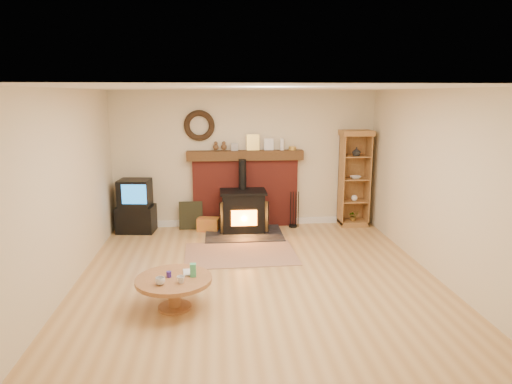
{
  "coord_description": "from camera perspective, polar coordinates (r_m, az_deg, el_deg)",
  "views": [
    {
      "loc": [
        -0.56,
        -5.89,
        2.53
      ],
      "look_at": [
        0.06,
        1.0,
        1.03
      ],
      "focal_mm": 32.0,
      "sensor_mm": 36.0,
      "label": 1
    }
  ],
  "objects": [
    {
      "name": "room_shell",
      "position": [
        6.07,
        0.04,
        4.5
      ],
      "size": [
        5.02,
        5.52,
        2.61
      ],
      "color": "beige",
      "rests_on": "ground"
    },
    {
      "name": "leaning_painting",
      "position": [
        8.76,
        -8.14,
        -2.91
      ],
      "size": [
        0.44,
        0.12,
        0.53
      ],
      "primitive_type": "cube",
      "rotation": [
        -0.17,
        0.0,
        0.0
      ],
      "color": "black",
      "rests_on": "ground"
    },
    {
      "name": "wood_stove",
      "position": [
        8.46,
        -1.61,
        -2.5
      ],
      "size": [
        1.4,
        1.0,
        1.34
      ],
      "color": "black",
      "rests_on": "ground"
    },
    {
      "name": "firelog_box",
      "position": [
        8.64,
        -5.96,
        -4.05
      ],
      "size": [
        0.44,
        0.33,
        0.25
      ],
      "primitive_type": "cube",
      "rotation": [
        0.0,
        0.0,
        -0.24
      ],
      "color": "yellow",
      "rests_on": "ground"
    },
    {
      "name": "ground",
      "position": [
        6.44,
        0.28,
        -10.94
      ],
      "size": [
        5.5,
        5.5,
        0.0
      ],
      "primitive_type": "plane",
      "color": "#B4844B",
      "rests_on": "ground"
    },
    {
      "name": "tv_unit",
      "position": [
        8.74,
        -14.82,
        -1.82
      ],
      "size": [
        0.72,
        0.54,
        0.99
      ],
      "color": "black",
      "rests_on": "ground"
    },
    {
      "name": "fire_tools",
      "position": [
        8.85,
        4.71,
        -3.41
      ],
      "size": [
        0.19,
        0.16,
        0.7
      ],
      "color": "black",
      "rests_on": "ground"
    },
    {
      "name": "area_rug",
      "position": [
        7.41,
        -1.96,
        -7.72
      ],
      "size": [
        1.81,
        1.27,
        0.01
      ],
      "primitive_type": "cube",
      "rotation": [
        0.0,
        0.0,
        0.03
      ],
      "color": "brown",
      "rests_on": "ground"
    },
    {
      "name": "coffee_table",
      "position": [
        5.61,
        -10.21,
        -11.21
      ],
      "size": [
        0.91,
        0.91,
        0.55
      ],
      "color": "brown",
      "rests_on": "ground"
    },
    {
      "name": "chimney_breast",
      "position": [
        8.75,
        -1.34,
        0.81
      ],
      "size": [
        2.2,
        0.22,
        1.78
      ],
      "color": "maroon",
      "rests_on": "ground"
    },
    {
      "name": "curio_cabinet",
      "position": [
        9.0,
        12.16,
        1.68
      ],
      "size": [
        0.6,
        0.43,
        1.86
      ],
      "color": "brown",
      "rests_on": "ground"
    }
  ]
}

